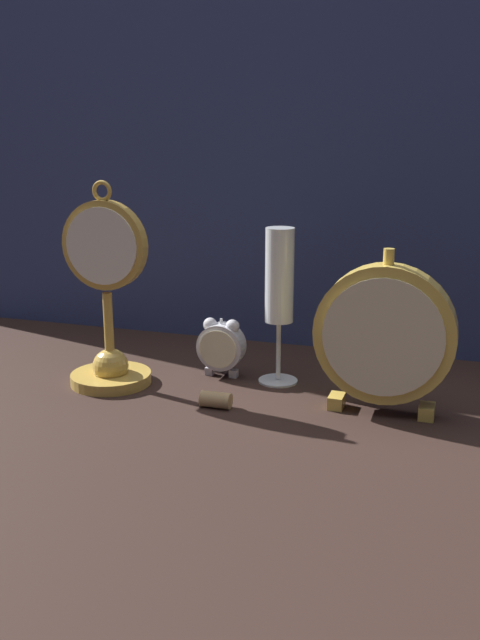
{
  "coord_description": "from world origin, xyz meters",
  "views": [
    {
      "loc": [
        0.3,
        -0.85,
        0.36
      ],
      "look_at": [
        0.0,
        0.08,
        0.1
      ],
      "focal_mm": 40.0,
      "sensor_mm": 36.0,
      "label": 1
    }
  ],
  "objects_px": {
    "pocket_watch_on_stand": "(108,314)",
    "champagne_flute": "(279,287)",
    "mantel_clock_silver": "(384,335)",
    "wine_cork": "(215,401)",
    "alarm_clock_twin_bell": "(221,345)"
  },
  "relations": [
    {
      "from": "alarm_clock_twin_bell",
      "to": "champagne_flute",
      "type": "xyz_separation_m",
      "value": [
        0.09,
        0.0,
        0.1
      ]
    },
    {
      "from": "mantel_clock_silver",
      "to": "wine_cork",
      "type": "height_order",
      "value": "mantel_clock_silver"
    },
    {
      "from": "pocket_watch_on_stand",
      "to": "mantel_clock_silver",
      "type": "xyz_separation_m",
      "value": [
        0.4,
        0.01,
        0.0
      ]
    },
    {
      "from": "champagne_flute",
      "to": "mantel_clock_silver",
      "type": "bearing_deg",
      "value": -25.25
    },
    {
      "from": "champagne_flute",
      "to": "wine_cork",
      "type": "height_order",
      "value": "champagne_flute"
    },
    {
      "from": "pocket_watch_on_stand",
      "to": "mantel_clock_silver",
      "type": "distance_m",
      "value": 0.4
    },
    {
      "from": "champagne_flute",
      "to": "wine_cork",
      "type": "bearing_deg",
      "value": -112.29
    },
    {
      "from": "pocket_watch_on_stand",
      "to": "champagne_flute",
      "type": "bearing_deg",
      "value": 19.69
    },
    {
      "from": "pocket_watch_on_stand",
      "to": "mantel_clock_silver",
      "type": "height_order",
      "value": "pocket_watch_on_stand"
    },
    {
      "from": "mantel_clock_silver",
      "to": "wine_cork",
      "type": "bearing_deg",
      "value": -165.88
    },
    {
      "from": "mantel_clock_silver",
      "to": "champagne_flute",
      "type": "relative_size",
      "value": 0.96
    },
    {
      "from": "pocket_watch_on_stand",
      "to": "alarm_clock_twin_bell",
      "type": "bearing_deg",
      "value": 29.12
    },
    {
      "from": "alarm_clock_twin_bell",
      "to": "wine_cork",
      "type": "height_order",
      "value": "alarm_clock_twin_bell"
    },
    {
      "from": "wine_cork",
      "to": "champagne_flute",
      "type": "bearing_deg",
      "value": 67.71
    },
    {
      "from": "pocket_watch_on_stand",
      "to": "champagne_flute",
      "type": "xyz_separation_m",
      "value": [
        0.24,
        0.08,
        0.04
      ]
    }
  ]
}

